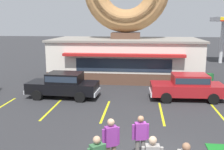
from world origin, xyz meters
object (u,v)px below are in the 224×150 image
Objects in this scene: car_red at (188,86)px; pedestrian_hooded_kid at (140,136)px; pedestrian_leather_jacket_man at (111,142)px; trash_bin at (209,80)px; car_black at (64,84)px.

car_red is 2.83× the size of pedestrian_hooded_kid.
pedestrian_leather_jacket_man reaches higher than trash_bin.
trash_bin is at bearing 65.77° from pedestrian_hooded_kid.
pedestrian_leather_jacket_man is at bearing -63.97° from car_black.
car_black is 8.96m from pedestrian_leather_jacket_man.
trash_bin is (6.04, 12.05, -0.48)m from pedestrian_leather_jacket_man.
pedestrian_hooded_kid is at bearing -56.53° from car_black.
car_black is 2.64× the size of pedestrian_leather_jacket_man.
pedestrian_hooded_kid is at bearing -110.58° from car_red.
pedestrian_hooded_kid is at bearing 36.51° from pedestrian_leather_jacket_man.
pedestrian_leather_jacket_man is 13.49m from trash_bin.
car_black is 8.82m from pedestrian_hooded_kid.
pedestrian_leather_jacket_man is (-0.93, -0.69, 0.08)m from pedestrian_hooded_kid.
pedestrian_leather_jacket_man is at bearing -116.64° from trash_bin.
car_black reaches higher than trash_bin.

